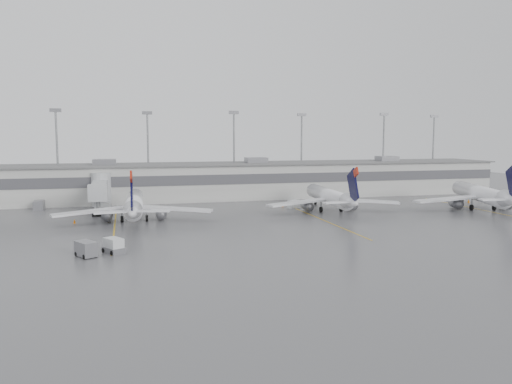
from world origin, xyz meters
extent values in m
plane|color=#4E4E50|center=(0.00, 0.00, 0.00)|extent=(260.00, 260.00, 0.00)
cube|color=#A7A7A2|center=(0.00, 58.00, 4.00)|extent=(150.00, 16.00, 8.00)
cube|color=#47474C|center=(0.00, 49.95, 5.00)|extent=(150.00, 0.15, 2.20)
cube|color=#606060|center=(0.00, 58.00, 8.05)|extent=(152.00, 17.00, 0.30)
cube|color=slate|center=(50.00, 58.00, 8.80)|extent=(5.00, 4.00, 1.30)
cylinder|color=gray|center=(-30.00, 60.00, 10.00)|extent=(0.44, 0.44, 20.00)
cube|color=slate|center=(-30.00, 60.00, 20.20)|extent=(2.40, 0.50, 0.80)
cylinder|color=gray|center=(-10.00, 67.50, 10.00)|extent=(0.44, 0.44, 20.00)
cube|color=slate|center=(-10.00, 67.50, 20.20)|extent=(2.40, 0.50, 0.80)
cylinder|color=gray|center=(10.00, 60.00, 10.00)|extent=(0.44, 0.44, 20.00)
cube|color=slate|center=(10.00, 60.00, 20.20)|extent=(2.40, 0.50, 0.80)
cylinder|color=gray|center=(30.00, 67.50, 10.00)|extent=(0.44, 0.44, 20.00)
cube|color=slate|center=(30.00, 67.50, 20.20)|extent=(2.40, 0.50, 0.80)
cylinder|color=gray|center=(50.00, 60.00, 10.00)|extent=(0.44, 0.44, 20.00)
cube|color=slate|center=(50.00, 60.00, 20.20)|extent=(2.40, 0.50, 0.80)
cylinder|color=gray|center=(70.00, 67.50, 10.00)|extent=(0.44, 0.44, 20.00)
cube|color=slate|center=(70.00, 67.50, 20.20)|extent=(2.40, 0.50, 0.80)
cylinder|color=#A4A7A9|center=(-20.50, 50.00, 3.50)|extent=(4.00, 4.00, 7.00)
cube|color=#A4A7A9|center=(-20.50, 43.50, 4.30)|extent=(2.80, 13.00, 2.60)
cube|color=#A4A7A9|center=(-20.50, 36.00, 4.30)|extent=(3.40, 2.40, 3.00)
cylinder|color=gray|center=(-20.50, 36.00, 1.40)|extent=(0.70, 0.70, 2.80)
cube|color=black|center=(-20.50, 36.00, 0.35)|extent=(2.20, 1.20, 0.70)
cube|color=#CB990B|center=(-17.50, 24.00, 0.01)|extent=(0.25, 40.00, 0.01)
cube|color=#CB990B|center=(17.50, 24.00, 0.01)|extent=(0.25, 40.00, 0.01)
cube|color=#CB990B|center=(52.50, 24.00, 0.01)|extent=(0.25, 40.00, 0.01)
cylinder|color=white|center=(-14.20, 30.30, 2.94)|extent=(3.81, 21.63, 2.94)
cone|color=white|center=(-13.71, 42.42, 2.94)|extent=(3.04, 2.86, 2.94)
cone|color=white|center=(-14.73, 17.29, 3.33)|extent=(3.13, 5.01, 2.94)
cube|color=white|center=(-21.16, 27.84, 2.15)|extent=(12.94, 5.89, 0.34)
cube|color=white|center=(-7.47, 27.28, 2.15)|extent=(12.82, 6.81, 0.34)
cube|color=black|center=(-14.75, 16.80, 6.17)|extent=(0.52, 5.52, 6.40)
cube|color=#A11D0C|center=(-14.80, 15.53, 8.71)|extent=(0.37, 1.99, 1.86)
cylinder|color=black|center=(-13.84, 39.10, 0.44)|extent=(0.38, 0.89, 0.88)
cylinder|color=black|center=(-16.33, 28.42, 0.54)|extent=(0.48, 1.09, 1.08)
cylinder|color=black|center=(-12.23, 28.26, 0.54)|extent=(0.48, 1.09, 1.08)
cylinder|color=white|center=(22.77, 32.09, 2.88)|extent=(4.72, 21.33, 2.88)
cone|color=white|center=(23.82, 43.96, 2.88)|extent=(3.11, 2.93, 2.88)
cone|color=white|center=(21.66, 19.35, 3.27)|extent=(3.29, 5.04, 2.88)
cube|color=white|center=(15.83, 29.99, 2.12)|extent=(12.74, 5.25, 0.34)
cube|color=white|center=(29.24, 28.82, 2.12)|extent=(12.48, 7.19, 0.34)
cube|color=black|center=(21.61, 18.87, 6.06)|extent=(0.76, 5.42, 6.29)
cube|color=#A11D0C|center=(21.51, 17.62, 8.56)|extent=(0.46, 1.96, 1.83)
cylinder|color=black|center=(23.53, 40.71, 0.43)|extent=(0.41, 0.89, 0.87)
cylinder|color=black|center=(20.59, 30.35, 0.53)|extent=(0.52, 1.09, 1.06)
cylinder|color=black|center=(24.62, 29.99, 0.53)|extent=(0.52, 1.09, 1.06)
cylinder|color=white|center=(52.97, 26.45, 3.12)|extent=(9.97, 22.71, 3.12)
cone|color=white|center=(56.92, 38.71, 3.12)|extent=(3.86, 3.72, 3.12)
cone|color=white|center=(48.73, 13.29, 3.53)|extent=(4.56, 5.90, 3.12)
cube|color=white|center=(45.16, 25.91, 2.29)|extent=(13.51, 2.74, 0.36)
cylinder|color=black|center=(55.84, 35.35, 0.47)|extent=(0.63, 1.00, 0.94)
cylinder|color=black|center=(50.26, 25.14, 0.57)|extent=(0.80, 1.23, 1.14)
cylinder|color=black|center=(54.41, 23.80, 0.57)|extent=(0.80, 1.23, 1.14)
cube|color=silver|center=(-17.26, 5.45, 0.94)|extent=(2.62, 2.96, 1.88)
cube|color=slate|center=(-17.26, 5.45, 0.37)|extent=(3.02, 3.42, 0.73)
cylinder|color=black|center=(-18.51, 5.93, 0.29)|extent=(0.49, 0.62, 0.59)
cylinder|color=black|center=(-17.07, 6.78, 0.29)|extent=(0.49, 0.62, 0.59)
cylinder|color=black|center=(-17.45, 4.13, 0.29)|extent=(0.49, 0.62, 0.59)
cylinder|color=black|center=(-16.01, 4.97, 0.29)|extent=(0.49, 0.62, 0.59)
cube|color=slate|center=(-20.46, 4.25, 0.99)|extent=(2.92, 3.36, 1.77)
cylinder|color=black|center=(-21.62, 4.78, 0.29)|extent=(0.49, 0.62, 0.58)
cylinder|color=black|center=(-19.30, 3.72, 0.29)|extent=(0.49, 0.62, 0.58)
cube|color=silver|center=(-19.89, 40.43, 0.97)|extent=(3.03, 2.31, 1.94)
cube|color=silver|center=(17.35, 37.02, 0.80)|extent=(2.69, 2.31, 1.61)
cube|color=slate|center=(-32.29, 47.58, 0.93)|extent=(1.90, 2.99, 1.85)
cone|color=orange|center=(-24.05, 29.31, 0.34)|extent=(0.43, 0.43, 0.68)
cone|color=orange|center=(15.80, 39.45, 0.38)|extent=(0.48, 0.48, 0.76)
cone|color=orange|center=(57.44, 35.28, 0.39)|extent=(0.49, 0.49, 0.78)
camera|label=1|loc=(-15.65, -58.03, 14.44)|focal=35.00mm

